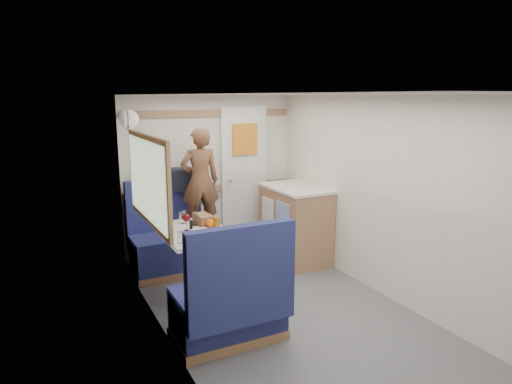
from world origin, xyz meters
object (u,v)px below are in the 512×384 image
bench_far (171,246)px  dome_light (129,119)px  tumbler_mid (183,217)px  beer_glass (217,223)px  pepper_grinder (191,225)px  dinette_table (195,246)px  orange_fruit (210,223)px  galley_counter (295,223)px  cheese_block (215,233)px  person (200,181)px  tumbler_left (181,237)px  tray (206,234)px  bread_loaf (203,220)px  bench_near (231,308)px  wine_glass (186,219)px  tumbler_right (195,220)px  duffel_bag (170,180)px

bench_far → dome_light: (-0.39, -0.01, 1.45)m
bench_far → tumbler_mid: size_ratio=8.93×
beer_glass → pepper_grinder: bearing=157.1°
dinette_table → tumbler_mid: 0.37m
bench_far → orange_fruit: size_ratio=13.11×
galley_counter → cheese_block: bearing=-149.0°
person → tumbler_left: (-0.57, -1.06, -0.28)m
person → tumbler_mid: person is taller
tray → bread_loaf: (0.10, 0.34, 0.04)m
tumbler_mid → bench_near: bearing=-89.2°
wine_glass → pepper_grinder: 0.11m
bench_far → bench_near: (0.00, -1.73, 0.00)m
tray → pepper_grinder: bearing=102.7°
dinette_table → tray: tray is taller
bench_near → tumbler_right: bearing=85.9°
dome_light → cheese_block: (0.50, -1.12, -1.00)m
duffel_bag → bread_loaf: 1.00m
tumbler_left → tumbler_mid: 0.64m
tumbler_mid → beer_glass: size_ratio=1.12×
orange_fruit → dome_light: bearing=122.7°
dinette_table → bench_near: 0.90m
tray → tumbler_left: 0.30m
bread_loaf → bench_far: bearing=101.9°
person → beer_glass: size_ratio=11.44×
person → tumbler_right: person is taller
cheese_block → beer_glass: size_ratio=0.86×
tray → tumbler_mid: tumbler_mid is taller
duffel_bag → tray: duffel_bag is taller
orange_fruit → bench_far: bearing=100.5°
tumbler_left → tumbler_right: size_ratio=0.89×
dinette_table → bench_far: bearing=90.0°
galley_counter → pepper_grinder: galley_counter is taller
galley_counter → beer_glass: bearing=-155.2°
dinette_table → bench_near: size_ratio=0.88×
dome_light → bread_loaf: 1.31m
galley_counter → bench_far: bearing=167.9°
tray → tumbler_right: 0.37m
bench_far → duffel_bag: size_ratio=2.00×
wine_glass → tumbler_right: wine_glass is taller
galley_counter → tumbler_right: (-1.39, -0.37, 0.31)m
cheese_block → tumbler_mid: bearing=102.2°
tumbler_left → tumbler_right: bearing=58.2°
orange_fruit → cheese_block: size_ratio=0.89×
orange_fruit → tumbler_mid: bearing=119.2°
dinette_table → tumbler_left: size_ratio=9.17×
cheese_block → tumbler_right: (-0.03, 0.45, 0.02)m
bench_near → tumbler_mid: (-0.02, 1.17, 0.48)m
tumbler_right → pepper_grinder: (-0.08, -0.11, -0.01)m
dinette_table → dome_light: 1.51m
bench_near → tumbler_right: (0.07, 1.05, 0.48)m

